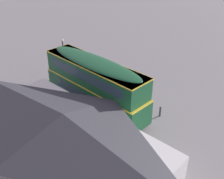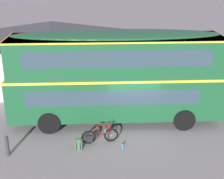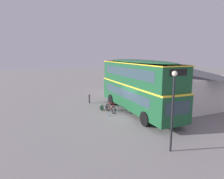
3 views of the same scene
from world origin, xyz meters
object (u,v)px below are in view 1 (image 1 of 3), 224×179
at_px(street_lamp, 64,54).
at_px(kerb_bollard, 160,111).
at_px(double_decker_bus, 95,83).
at_px(water_bottle_blue_sports, 116,95).
at_px(touring_bicycle, 120,99).
at_px(backpack_on_ground, 131,102).

bearing_deg(street_lamp, kerb_bollard, -177.77).
xyz_separation_m(double_decker_bus, water_bottle_blue_sports, (-0.03, -2.80, -2.53)).
bearing_deg(touring_bicycle, backpack_on_ground, -155.09).
distance_m(touring_bicycle, backpack_on_ground, 1.02).
distance_m(backpack_on_ground, kerb_bollard, 3.10).
xyz_separation_m(backpack_on_ground, water_bottle_blue_sports, (1.96, -0.15, -0.15)).
height_order(double_decker_bus, street_lamp, double_decker_bus).
height_order(water_bottle_blue_sports, kerb_bollard, kerb_bollard).
bearing_deg(street_lamp, backpack_on_ground, -178.16).
distance_m(double_decker_bus, backpack_on_ground, 4.08).
distance_m(touring_bicycle, water_bottle_blue_sports, 1.22).
bearing_deg(touring_bicycle, street_lamp, -0.96).
distance_m(double_decker_bus, kerb_bollard, 6.20).
height_order(double_decker_bus, kerb_bollard, double_decker_bus).
bearing_deg(water_bottle_blue_sports, kerb_bollard, -179.67).
xyz_separation_m(street_lamp, kerb_bollard, (-12.14, -0.47, -2.25)).
height_order(water_bottle_blue_sports, street_lamp, street_lamp).
relative_size(double_decker_bus, kerb_bollard, 11.26).
distance_m(water_bottle_blue_sports, street_lamp, 7.57).
distance_m(water_bottle_blue_sports, kerb_bollard, 5.06).
bearing_deg(backpack_on_ground, kerb_bollard, -176.61).
relative_size(double_decker_bus, street_lamp, 2.47).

